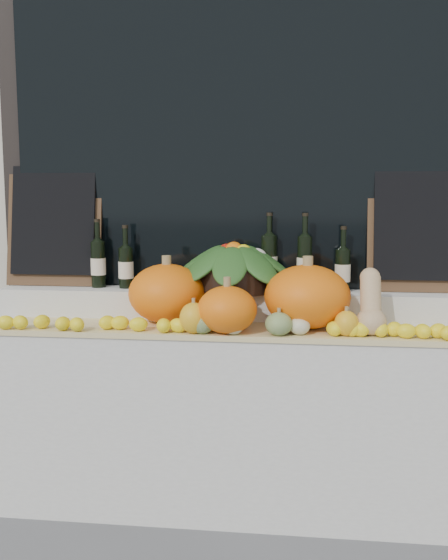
# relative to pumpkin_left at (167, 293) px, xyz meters

# --- Properties ---
(storefront_facade) EXTENTS (7.00, 0.94, 4.50)m
(storefront_facade) POSITION_rel_pumpkin_left_xyz_m (0.28, 0.75, 1.20)
(storefront_facade) COLOR beige
(storefront_facade) RESTS_ON ground
(display_sill) EXTENTS (2.30, 0.55, 0.88)m
(display_sill) POSITION_rel_pumpkin_left_xyz_m (0.28, 0.02, -0.60)
(display_sill) COLOR silver
(display_sill) RESTS_ON ground
(rear_tier) EXTENTS (2.30, 0.25, 0.16)m
(rear_tier) POSITION_rel_pumpkin_left_xyz_m (0.28, 0.17, -0.08)
(rear_tier) COLOR silver
(rear_tier) RESTS_ON display_sill
(straw_bedding) EXTENTS (2.10, 0.32, 0.02)m
(straw_bedding) POSITION_rel_pumpkin_left_xyz_m (0.28, -0.10, -0.15)
(straw_bedding) COLOR tan
(straw_bedding) RESTS_ON display_sill
(pumpkin_left) EXTENTS (0.44, 0.44, 0.28)m
(pumpkin_left) POSITION_rel_pumpkin_left_xyz_m (0.00, 0.00, 0.00)
(pumpkin_left) COLOR orange
(pumpkin_left) RESTS_ON straw_bedding
(pumpkin_right) EXTENTS (0.48, 0.48, 0.29)m
(pumpkin_right) POSITION_rel_pumpkin_left_xyz_m (0.66, -0.05, 0.01)
(pumpkin_right) COLOR orange
(pumpkin_right) RESTS_ON straw_bedding
(pumpkin_center) EXTENTS (0.34, 0.34, 0.21)m
(pumpkin_center) POSITION_rel_pumpkin_left_xyz_m (0.31, -0.19, -0.04)
(pumpkin_center) COLOR orange
(pumpkin_center) RESTS_ON straw_bedding
(butternut_squash) EXTENTS (0.13, 0.20, 0.28)m
(butternut_squash) POSITION_rel_pumpkin_left_xyz_m (0.93, -0.13, -0.01)
(butternut_squash) COLOR tan
(butternut_squash) RESTS_ON straw_bedding
(decorative_gourds) EXTENTS (0.78, 0.14, 0.16)m
(decorative_gourds) POSITION_rel_pumpkin_left_xyz_m (0.41, -0.21, -0.09)
(decorative_gourds) COLOR #2A5B1B
(decorative_gourds) RESTS_ON straw_bedding
(lemon_heap) EXTENTS (2.20, 0.16, 0.06)m
(lemon_heap) POSITION_rel_pumpkin_left_xyz_m (0.28, -0.21, -0.11)
(lemon_heap) COLOR yellow
(lemon_heap) RESTS_ON straw_bedding
(produce_bowl) EXTENTS (0.63, 0.63, 0.25)m
(produce_bowl) POSITION_rel_pumpkin_left_xyz_m (0.30, 0.16, 0.12)
(produce_bowl) COLOR black
(produce_bowl) RESTS_ON rear_tier
(wine_bottle_far_left) EXTENTS (0.08, 0.08, 0.35)m
(wine_bottle_far_left) POSITION_rel_pumpkin_left_xyz_m (-0.39, 0.19, 0.12)
(wine_bottle_far_left) COLOR black
(wine_bottle_far_left) RESTS_ON rear_tier
(wine_bottle_near_left) EXTENTS (0.08, 0.08, 0.32)m
(wine_bottle_near_left) POSITION_rel_pumpkin_left_xyz_m (-0.25, 0.18, 0.10)
(wine_bottle_near_left) COLOR black
(wine_bottle_near_left) RESTS_ON rear_tier
(wine_bottle_tall) EXTENTS (0.08, 0.08, 0.38)m
(wine_bottle_tall) POSITION_rel_pumpkin_left_xyz_m (0.47, 0.22, 0.13)
(wine_bottle_tall) COLOR black
(wine_bottle_tall) RESTS_ON rear_tier
(wine_bottle_near_right) EXTENTS (0.08, 0.08, 0.38)m
(wine_bottle_near_right) POSITION_rel_pumpkin_left_xyz_m (0.65, 0.18, 0.13)
(wine_bottle_near_right) COLOR black
(wine_bottle_near_right) RESTS_ON rear_tier
(wine_bottle_far_right) EXTENTS (0.08, 0.08, 0.32)m
(wine_bottle_far_right) POSITION_rel_pumpkin_left_xyz_m (0.83, 0.18, 0.10)
(wine_bottle_far_right) COLOR black
(wine_bottle_far_right) RESTS_ON rear_tier
(chalkboard_left) EXTENTS (0.50, 0.13, 0.62)m
(chalkboard_left) POSITION_rel_pumpkin_left_xyz_m (-0.64, 0.24, 0.32)
(chalkboard_left) COLOR #4C331E
(chalkboard_left) RESTS_ON rear_tier
(chalkboard_right) EXTENTS (0.50, 0.13, 0.62)m
(chalkboard_right) POSITION_rel_pumpkin_left_xyz_m (1.20, 0.24, 0.32)
(chalkboard_right) COLOR #4C331E
(chalkboard_right) RESTS_ON rear_tier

